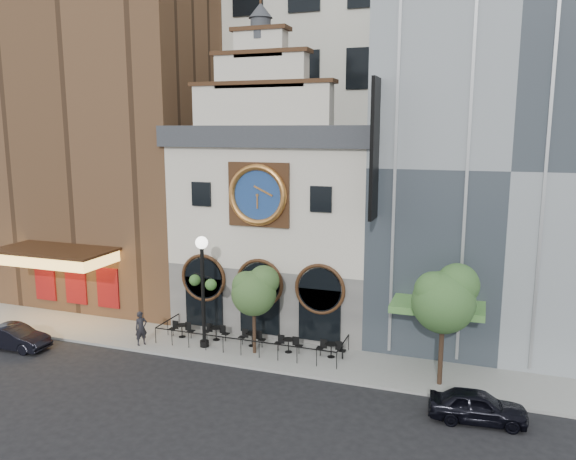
# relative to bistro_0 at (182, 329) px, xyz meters

# --- Properties ---
(ground) EXTENTS (120.00, 120.00, 0.00)m
(ground) POSITION_rel_bistro_0_xyz_m (4.36, -2.51, -0.61)
(ground) COLOR black
(ground) RESTS_ON ground
(sidewalk) EXTENTS (44.00, 5.00, 0.15)m
(sidewalk) POSITION_rel_bistro_0_xyz_m (4.36, -0.01, -0.54)
(sidewalk) COLOR gray
(sidewalk) RESTS_ON ground
(clock_building) EXTENTS (12.60, 8.78, 18.65)m
(clock_building) POSITION_rel_bistro_0_xyz_m (4.36, 5.31, 6.07)
(clock_building) COLOR #605E5B
(clock_building) RESTS_ON ground
(theater_building) EXTENTS (14.00, 15.60, 25.00)m
(theater_building) POSITION_rel_bistro_0_xyz_m (-8.64, 7.45, 11.99)
(theater_building) COLOR brown
(theater_building) RESTS_ON ground
(retail_building) EXTENTS (14.00, 14.40, 20.00)m
(retail_building) POSITION_rel_bistro_0_xyz_m (17.35, 7.48, 9.53)
(retail_building) COLOR gray
(retail_building) RESTS_ON ground
(office_tower) EXTENTS (20.00, 16.00, 40.00)m
(office_tower) POSITION_rel_bistro_0_xyz_m (4.36, 17.49, 19.39)
(office_tower) COLOR beige
(office_tower) RESTS_ON ground
(cafe_railing) EXTENTS (10.60, 2.60, 0.90)m
(cafe_railing) POSITION_rel_bistro_0_xyz_m (4.36, -0.01, -0.01)
(cafe_railing) COLOR black
(cafe_railing) RESTS_ON sidewalk
(bistro_0) EXTENTS (1.58, 0.68, 0.90)m
(bistro_0) POSITION_rel_bistro_0_xyz_m (0.00, 0.00, 0.00)
(bistro_0) COLOR black
(bistro_0) RESTS_ON sidewalk
(bistro_1) EXTENTS (1.58, 0.68, 0.90)m
(bistro_1) POSITION_rel_bistro_0_xyz_m (2.10, 0.25, 0.00)
(bistro_1) COLOR black
(bistro_1) RESTS_ON sidewalk
(bistro_2) EXTENTS (1.58, 0.68, 0.90)m
(bistro_2) POSITION_rel_bistro_0_xyz_m (4.41, 0.11, 0.00)
(bistro_2) COLOR black
(bistro_2) RESTS_ON sidewalk
(bistro_3) EXTENTS (1.58, 0.68, 0.90)m
(bistro_3) POSITION_rel_bistro_0_xyz_m (6.64, -0.07, 0.00)
(bistro_3) COLOR black
(bistro_3) RESTS_ON sidewalk
(bistro_4) EXTENTS (1.58, 0.68, 0.90)m
(bistro_4) POSITION_rel_bistro_0_xyz_m (9.00, 0.07, 0.00)
(bistro_4) COLOR black
(bistro_4) RESTS_ON sidewalk
(car_right) EXTENTS (4.15, 1.97, 1.37)m
(car_right) POSITION_rel_bistro_0_xyz_m (16.49, -4.07, 0.07)
(car_right) COLOR black
(car_right) RESTS_ON ground
(car_left) EXTENTS (4.10, 1.49, 1.34)m
(car_left) POSITION_rel_bistro_0_xyz_m (-8.15, -4.35, 0.06)
(car_left) COLOR black
(car_left) RESTS_ON ground
(pedestrian) EXTENTS (0.78, 0.84, 1.94)m
(pedestrian) POSITION_rel_bistro_0_xyz_m (-1.55, -1.79, 0.50)
(pedestrian) COLOR black
(pedestrian) RESTS_ON sidewalk
(lamppost) EXTENTS (1.91, 1.16, 6.28)m
(lamppost) POSITION_rel_bistro_0_xyz_m (1.91, -0.84, 3.42)
(lamppost) COLOR black
(lamppost) RESTS_ON sidewalk
(tree_left) EXTENTS (2.52, 2.42, 4.85)m
(tree_left) POSITION_rel_bistro_0_xyz_m (4.95, -0.70, 3.09)
(tree_left) COLOR #382619
(tree_left) RESTS_ON sidewalk
(tree_right) EXTENTS (3.05, 2.94, 5.87)m
(tree_right) POSITION_rel_bistro_0_xyz_m (14.78, -1.25, 3.84)
(tree_right) COLOR #382619
(tree_right) RESTS_ON sidewalk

